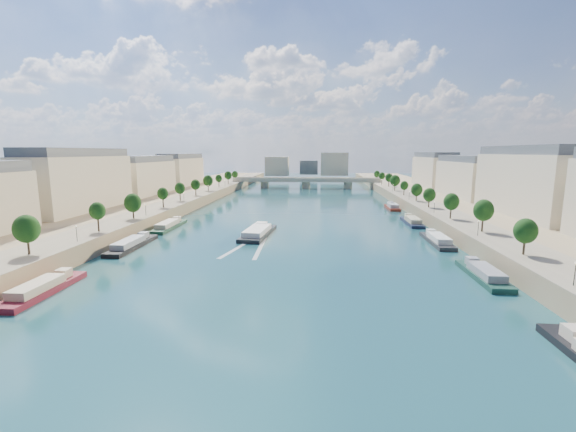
# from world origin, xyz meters

# --- Properties ---
(ground) EXTENTS (700.00, 700.00, 0.00)m
(ground) POSITION_xyz_m (0.00, 100.00, 0.00)
(ground) COLOR #0D313C
(ground) RESTS_ON ground
(quay_left) EXTENTS (44.00, 520.00, 5.00)m
(quay_left) POSITION_xyz_m (-72.00, 100.00, 2.50)
(quay_left) COLOR #9E8460
(quay_left) RESTS_ON ground
(quay_right) EXTENTS (44.00, 520.00, 5.00)m
(quay_right) POSITION_xyz_m (72.00, 100.00, 2.50)
(quay_right) COLOR #9E8460
(quay_right) RESTS_ON ground
(pave_left) EXTENTS (14.00, 520.00, 0.10)m
(pave_left) POSITION_xyz_m (-57.00, 100.00, 5.05)
(pave_left) COLOR gray
(pave_left) RESTS_ON quay_left
(pave_right) EXTENTS (14.00, 520.00, 0.10)m
(pave_right) POSITION_xyz_m (57.00, 100.00, 5.05)
(pave_right) COLOR gray
(pave_right) RESTS_ON quay_right
(trees_left) EXTENTS (4.80, 268.80, 8.26)m
(trees_left) POSITION_xyz_m (-55.00, 102.00, 10.48)
(trees_left) COLOR #382B1E
(trees_left) RESTS_ON ground
(trees_right) EXTENTS (4.80, 268.80, 8.26)m
(trees_right) POSITION_xyz_m (55.00, 110.00, 10.48)
(trees_right) COLOR #382B1E
(trees_right) RESTS_ON ground
(lamps_left) EXTENTS (0.36, 200.36, 4.28)m
(lamps_left) POSITION_xyz_m (-52.50, 90.00, 7.78)
(lamps_left) COLOR black
(lamps_left) RESTS_ON ground
(lamps_right) EXTENTS (0.36, 200.36, 4.28)m
(lamps_right) POSITION_xyz_m (52.50, 105.00, 7.78)
(lamps_right) COLOR black
(lamps_right) RESTS_ON ground
(buildings_left) EXTENTS (16.00, 226.00, 23.20)m
(buildings_left) POSITION_xyz_m (-85.00, 112.00, 16.45)
(buildings_left) COLOR beige
(buildings_left) RESTS_ON ground
(buildings_right) EXTENTS (16.00, 226.00, 23.20)m
(buildings_right) POSITION_xyz_m (85.00, 112.00, 16.45)
(buildings_right) COLOR beige
(buildings_right) RESTS_ON ground
(skyline) EXTENTS (79.00, 42.00, 22.00)m
(skyline) POSITION_xyz_m (3.19, 319.52, 14.66)
(skyline) COLOR beige
(skyline) RESTS_ON ground
(bridge) EXTENTS (112.00, 12.00, 8.15)m
(bridge) POSITION_xyz_m (0.00, 234.49, 5.08)
(bridge) COLOR #C1B79E
(bridge) RESTS_ON ground
(tour_barge) EXTENTS (9.80, 26.39, 3.64)m
(tour_barge) POSITION_xyz_m (-11.12, 63.74, 0.94)
(tour_barge) COLOR black
(tour_barge) RESTS_ON ground
(wake) EXTENTS (10.74, 26.02, 0.04)m
(wake) POSITION_xyz_m (-11.12, 47.09, 0.02)
(wake) COLOR silver
(wake) RESTS_ON ground
(moored_barges_left) EXTENTS (5.00, 119.91, 3.60)m
(moored_barges_left) POSITION_xyz_m (-45.50, 26.47, 0.84)
(moored_barges_left) COLOR #1B263B
(moored_barges_left) RESTS_ON ground
(moored_barges_right) EXTENTS (5.00, 165.27, 3.60)m
(moored_barges_right) POSITION_xyz_m (45.50, 51.74, 0.84)
(moored_barges_right) COLOR black
(moored_barges_right) RESTS_ON ground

